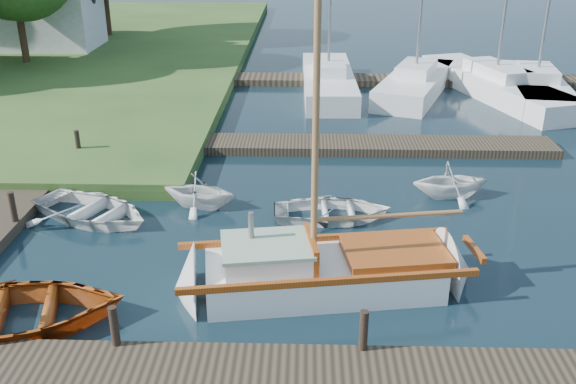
{
  "coord_description": "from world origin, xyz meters",
  "views": [
    {
      "loc": [
        0.42,
        -14.55,
        7.56
      ],
      "look_at": [
        0.0,
        0.0,
        1.2
      ],
      "focal_mm": 40.0,
      "sensor_mm": 36.0,
      "label": 1
    }
  ],
  "objects_px": {
    "mooring_post_5": "(78,142)",
    "marina_boat_2": "(415,82)",
    "marina_boat_1": "(328,79)",
    "tender_a": "(92,207)",
    "tender_b": "(199,188)",
    "tender_d": "(451,178)",
    "marina_boat_3": "(495,83)",
    "mooring_post_4": "(13,207)",
    "dinghy": "(9,308)",
    "house_c": "(50,9)",
    "marina_boat_4": "(536,86)",
    "mooring_post_2": "(364,330)",
    "tender_c": "(333,208)",
    "mooring_post_1": "(114,326)",
    "sailboat": "(330,274)"
  },
  "relations": [
    {
      "from": "mooring_post_2",
      "to": "mooring_post_5",
      "type": "height_order",
      "value": "same"
    },
    {
      "from": "mooring_post_5",
      "to": "tender_d",
      "type": "xyz_separation_m",
      "value": [
        11.61,
        -2.43,
        -0.12
      ]
    },
    {
      "from": "tender_b",
      "to": "marina_boat_3",
      "type": "bearing_deg",
      "value": -29.76
    },
    {
      "from": "dinghy",
      "to": "marina_boat_4",
      "type": "bearing_deg",
      "value": -55.51
    },
    {
      "from": "tender_b",
      "to": "mooring_post_1",
      "type": "bearing_deg",
      "value": -170.97
    },
    {
      "from": "mooring_post_5",
      "to": "marina_boat_2",
      "type": "relative_size",
      "value": 0.07
    },
    {
      "from": "sailboat",
      "to": "mooring_post_5",
      "type": "bearing_deg",
      "value": 128.16
    },
    {
      "from": "mooring_post_5",
      "to": "tender_d",
      "type": "relative_size",
      "value": 0.36
    },
    {
      "from": "tender_a",
      "to": "tender_b",
      "type": "xyz_separation_m",
      "value": [
        2.76,
        0.89,
        0.19
      ]
    },
    {
      "from": "mooring_post_5",
      "to": "dinghy",
      "type": "relative_size",
      "value": 0.18
    },
    {
      "from": "sailboat",
      "to": "marina_boat_1",
      "type": "xyz_separation_m",
      "value": [
        0.45,
        16.9,
        0.23
      ]
    },
    {
      "from": "mooring_post_1",
      "to": "tender_d",
      "type": "bearing_deg",
      "value": 44.83
    },
    {
      "from": "tender_c",
      "to": "mooring_post_2",
      "type": "bearing_deg",
      "value": 179.77
    },
    {
      "from": "marina_boat_4",
      "to": "dinghy",
      "type": "bearing_deg",
      "value": 145.89
    },
    {
      "from": "sailboat",
      "to": "dinghy",
      "type": "distance_m",
      "value": 6.54
    },
    {
      "from": "tender_d",
      "to": "marina_boat_3",
      "type": "xyz_separation_m",
      "value": [
        4.25,
        11.29,
        -0.02
      ]
    },
    {
      "from": "mooring_post_4",
      "to": "dinghy",
      "type": "bearing_deg",
      "value": -68.18
    },
    {
      "from": "marina_boat_3",
      "to": "dinghy",
      "type": "bearing_deg",
      "value": 123.94
    },
    {
      "from": "marina_boat_1",
      "to": "house_c",
      "type": "height_order",
      "value": "marina_boat_1"
    },
    {
      "from": "dinghy",
      "to": "tender_d",
      "type": "relative_size",
      "value": 1.98
    },
    {
      "from": "marina_boat_3",
      "to": "mooring_post_2",
      "type": "bearing_deg",
      "value": 140.9
    },
    {
      "from": "mooring_post_5",
      "to": "dinghy",
      "type": "xyz_separation_m",
      "value": [
        1.66,
        -9.14,
        -0.25
      ]
    },
    {
      "from": "mooring_post_5",
      "to": "marina_boat_2",
      "type": "distance_m",
      "value": 15.29
    },
    {
      "from": "tender_c",
      "to": "house_c",
      "type": "bearing_deg",
      "value": 32.41
    },
    {
      "from": "dinghy",
      "to": "house_c",
      "type": "xyz_separation_m",
      "value": [
        -8.66,
        26.14,
        2.13
      ]
    },
    {
      "from": "tender_b",
      "to": "marina_boat_3",
      "type": "distance_m",
      "value": 16.66
    },
    {
      "from": "sailboat",
      "to": "marina_boat_3",
      "type": "distance_m",
      "value": 18.13
    },
    {
      "from": "marina_boat_1",
      "to": "house_c",
      "type": "bearing_deg",
      "value": 62.66
    },
    {
      "from": "tender_b",
      "to": "house_c",
      "type": "xyz_separation_m",
      "value": [
        -11.5,
        20.32,
        2.03
      ]
    },
    {
      "from": "tender_b",
      "to": "marina_boat_4",
      "type": "relative_size",
      "value": 0.19
    },
    {
      "from": "dinghy",
      "to": "tender_c",
      "type": "xyz_separation_m",
      "value": [
        6.51,
        5.13,
        -0.13
      ]
    },
    {
      "from": "mooring_post_2",
      "to": "tender_a",
      "type": "bearing_deg",
      "value": 139.48
    },
    {
      "from": "mooring_post_1",
      "to": "marina_boat_2",
      "type": "distance_m",
      "value": 20.78
    },
    {
      "from": "mooring_post_1",
      "to": "tender_d",
      "type": "relative_size",
      "value": 0.36
    },
    {
      "from": "tender_a",
      "to": "house_c",
      "type": "bearing_deg",
      "value": 48.8
    },
    {
      "from": "tender_c",
      "to": "marina_boat_4",
      "type": "distance_m",
      "value": 15.58
    },
    {
      "from": "tender_a",
      "to": "marina_boat_4",
      "type": "bearing_deg",
      "value": -24.85
    },
    {
      "from": "tender_a",
      "to": "house_c",
      "type": "xyz_separation_m",
      "value": [
        -8.73,
        21.22,
        2.22
      ]
    },
    {
      "from": "tender_c",
      "to": "house_c",
      "type": "xyz_separation_m",
      "value": [
        -15.17,
        21.01,
        2.26
      ]
    },
    {
      "from": "mooring_post_4",
      "to": "tender_d",
      "type": "xyz_separation_m",
      "value": [
        11.61,
        2.57,
        -0.12
      ]
    },
    {
      "from": "marina_boat_3",
      "to": "mooring_post_5",
      "type": "bearing_deg",
      "value": 101.41
    },
    {
      "from": "sailboat",
      "to": "marina_boat_2",
      "type": "relative_size",
      "value": 0.9
    },
    {
      "from": "tender_c",
      "to": "tender_d",
      "type": "height_order",
      "value": "tender_d"
    },
    {
      "from": "dinghy",
      "to": "marina_boat_4",
      "type": "distance_m",
      "value": 23.69
    },
    {
      "from": "marina_boat_4",
      "to": "mooring_post_4",
      "type": "bearing_deg",
      "value": 135.45
    },
    {
      "from": "dinghy",
      "to": "marina_boat_3",
      "type": "bearing_deg",
      "value": -51.74
    },
    {
      "from": "mooring_post_5",
      "to": "marina_boat_1",
      "type": "height_order",
      "value": "marina_boat_1"
    },
    {
      "from": "mooring_post_5",
      "to": "tender_c",
      "type": "bearing_deg",
      "value": -26.13
    },
    {
      "from": "house_c",
      "to": "marina_boat_4",
      "type": "bearing_deg",
      "value": -19.23
    },
    {
      "from": "dinghy",
      "to": "marina_boat_3",
      "type": "distance_m",
      "value": 22.93
    }
  ]
}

